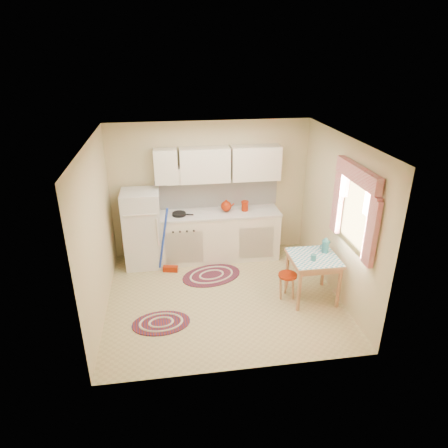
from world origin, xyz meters
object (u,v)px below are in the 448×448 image
at_px(fridge, 143,229).
at_px(base_cabinets, 217,236).
at_px(stool, 287,286).
at_px(table, 312,277).

height_order(fridge, base_cabinets, fridge).
distance_m(fridge, base_cabinets, 1.36).
height_order(base_cabinets, stool, base_cabinets).
relative_size(fridge, table, 1.94).
xyz_separation_m(fridge, table, (2.63, -1.47, -0.34)).
bearing_deg(table, stool, 172.52).
bearing_deg(fridge, table, -29.26).
height_order(table, stool, table).
xyz_separation_m(fridge, stool, (2.25, -1.42, -0.49)).
bearing_deg(stool, table, -7.48).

